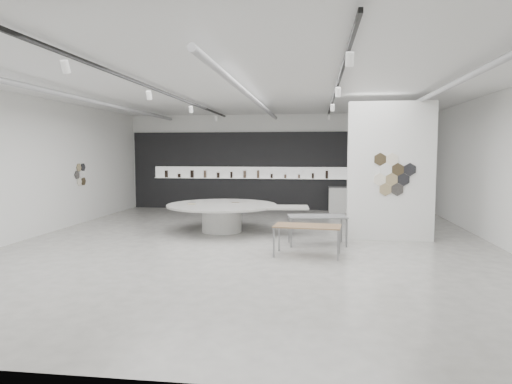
# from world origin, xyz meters

# --- Properties ---
(room) EXTENTS (12.02, 14.02, 3.82)m
(room) POSITION_xyz_m (-0.09, -0.00, 2.07)
(room) COLOR #ACAAA3
(room) RESTS_ON ground
(back_wall_display) EXTENTS (11.80, 0.27, 3.10)m
(back_wall_display) POSITION_xyz_m (-0.08, 6.93, 1.54)
(back_wall_display) COLOR black
(back_wall_display) RESTS_ON ground
(partition_column) EXTENTS (2.20, 0.38, 3.60)m
(partition_column) POSITION_xyz_m (3.50, 1.00, 1.80)
(partition_column) COLOR white
(partition_column) RESTS_ON ground
(display_island) EXTENTS (4.22, 3.40, 0.81)m
(display_island) POSITION_xyz_m (-1.05, 1.58, 0.52)
(display_island) COLOR white
(display_island) RESTS_ON ground
(sample_table_wood) EXTENTS (1.52, 0.87, 0.68)m
(sample_table_wood) POSITION_xyz_m (1.40, -1.19, 0.63)
(sample_table_wood) COLOR brown
(sample_table_wood) RESTS_ON ground
(sample_table_stone) EXTENTS (1.51, 0.90, 0.73)m
(sample_table_stone) POSITION_xyz_m (1.61, 0.07, 0.67)
(sample_table_stone) COLOR gray
(sample_table_stone) RESTS_ON ground
(kitchen_counter) EXTENTS (1.72, 0.68, 1.36)m
(kitchen_counter) POSITION_xyz_m (2.91, 6.50, 0.49)
(kitchen_counter) COLOR white
(kitchen_counter) RESTS_ON ground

